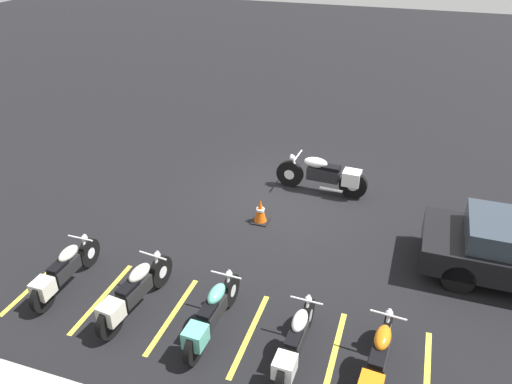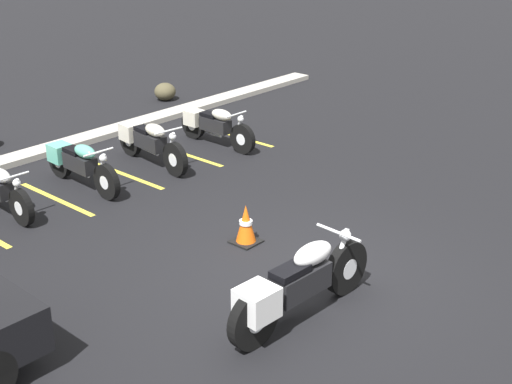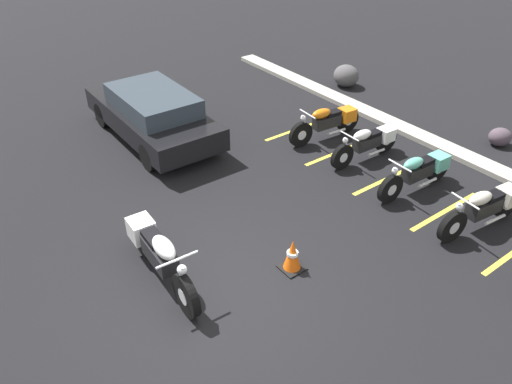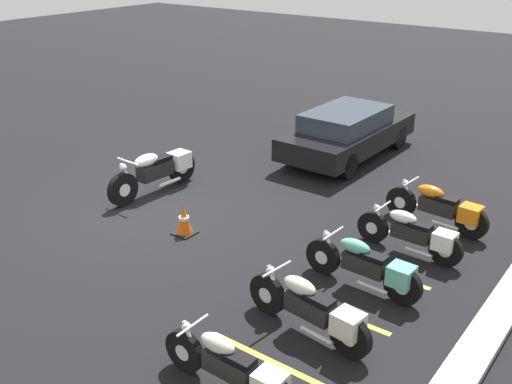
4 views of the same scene
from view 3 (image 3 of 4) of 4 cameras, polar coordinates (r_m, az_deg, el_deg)
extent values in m
plane|color=black|center=(8.40, -4.28, -11.36)|extent=(60.00, 60.00, 0.00)
cylinder|color=black|center=(7.88, -7.97, -11.63)|extent=(0.74, 0.17, 0.74)
cylinder|color=silver|center=(7.88, -7.97, -11.63)|extent=(0.29, 0.16, 0.28)
cylinder|color=black|center=(9.10, -12.94, -4.96)|extent=(0.74, 0.17, 0.74)
cylinder|color=silver|center=(9.10, -12.94, -4.96)|extent=(0.29, 0.16, 0.28)
cube|color=black|center=(8.40, -10.94, -7.00)|extent=(0.86, 0.36, 0.33)
ellipsoid|color=white|center=(8.05, -10.50, -6.26)|extent=(0.64, 0.32, 0.27)
cube|color=black|center=(8.40, -11.64, -5.13)|extent=(0.50, 0.29, 0.09)
cube|color=white|center=(8.94, -12.96, -4.15)|extent=(0.47, 0.42, 0.38)
cylinder|color=silver|center=(7.77, -8.60, -9.53)|extent=(0.29, 0.08, 0.59)
cylinder|color=silver|center=(7.62, -9.01, -7.65)|extent=(0.08, 0.69, 0.04)
sphere|color=silver|center=(7.58, -8.46, -8.77)|extent=(0.16, 0.16, 0.16)
cylinder|color=silver|center=(8.86, -10.54, -7.28)|extent=(0.62, 0.11, 0.08)
cylinder|color=black|center=(12.33, 5.13, 6.57)|extent=(0.17, 0.65, 0.64)
cylinder|color=silver|center=(12.33, 5.13, 6.57)|extent=(0.14, 0.25, 0.24)
cylinder|color=black|center=(13.21, 10.43, 8.08)|extent=(0.17, 0.65, 0.64)
cylinder|color=silver|center=(13.21, 10.43, 8.08)|extent=(0.14, 0.25, 0.24)
cube|color=black|center=(12.72, 8.09, 7.99)|extent=(0.33, 0.76, 0.29)
ellipsoid|color=orange|center=(12.49, 7.49, 8.88)|extent=(0.30, 0.56, 0.23)
cube|color=black|center=(12.73, 8.74, 8.93)|extent=(0.27, 0.44, 0.08)
cube|color=orange|center=(13.10, 10.35, 8.72)|extent=(0.38, 0.41, 0.33)
cylinder|color=silver|center=(12.28, 5.63, 7.74)|extent=(0.08, 0.26, 0.52)
cylinder|color=silver|center=(12.20, 5.92, 8.86)|extent=(0.60, 0.08, 0.03)
sphere|color=silver|center=(12.16, 5.42, 8.40)|extent=(0.14, 0.14, 0.14)
cylinder|color=silver|center=(12.90, 9.21, 6.84)|extent=(0.11, 0.54, 0.07)
cylinder|color=black|center=(11.51, 9.81, 3.98)|extent=(0.13, 0.61, 0.61)
cylinder|color=silver|center=(11.51, 9.81, 3.98)|extent=(0.12, 0.24, 0.23)
cylinder|color=black|center=(12.46, 14.64, 5.77)|extent=(0.13, 0.61, 0.61)
cylinder|color=silver|center=(12.46, 14.64, 5.77)|extent=(0.12, 0.24, 0.23)
cube|color=black|center=(11.94, 12.56, 5.56)|extent=(0.28, 0.71, 0.28)
ellipsoid|color=white|center=(11.70, 12.07, 6.40)|extent=(0.26, 0.53, 0.22)
cube|color=black|center=(11.96, 13.19, 6.52)|extent=(0.24, 0.41, 0.07)
cube|color=white|center=(12.35, 14.61, 6.40)|extent=(0.35, 0.38, 0.31)
cylinder|color=silver|center=(11.47, 10.33, 5.17)|extent=(0.06, 0.24, 0.49)
cylinder|color=silver|center=(11.39, 10.66, 6.30)|extent=(0.57, 0.05, 0.03)
sphere|color=silver|center=(11.35, 10.18, 5.82)|extent=(0.13, 0.13, 0.13)
cylinder|color=silver|center=(12.15, 13.59, 4.44)|extent=(0.08, 0.51, 0.06)
cylinder|color=black|center=(10.56, 15.08, 0.34)|extent=(0.14, 0.64, 0.63)
cylinder|color=silver|center=(10.56, 15.08, 0.34)|extent=(0.13, 0.25, 0.24)
cylinder|color=black|center=(11.61, 20.07, 2.62)|extent=(0.14, 0.64, 0.63)
cylinder|color=silver|center=(11.61, 20.07, 2.62)|extent=(0.13, 0.25, 0.24)
cube|color=black|center=(11.03, 17.98, 2.24)|extent=(0.30, 0.74, 0.29)
ellipsoid|color=#59B29E|center=(10.77, 17.56, 3.12)|extent=(0.27, 0.55, 0.23)
cube|color=black|center=(11.06, 18.69, 3.33)|extent=(0.25, 0.43, 0.08)
cube|color=#59B29E|center=(11.49, 20.08, 3.29)|extent=(0.36, 0.40, 0.33)
cylinder|color=silver|center=(10.51, 15.71, 1.67)|extent=(0.07, 0.25, 0.51)
cylinder|color=silver|center=(10.42, 16.13, 2.93)|extent=(0.60, 0.06, 0.03)
sphere|color=silver|center=(10.37, 15.60, 2.37)|extent=(0.13, 0.13, 0.13)
cylinder|color=silver|center=(11.28, 19.02, 1.05)|extent=(0.09, 0.53, 0.07)
cylinder|color=black|center=(9.84, 21.50, -3.70)|extent=(0.19, 0.66, 0.65)
cylinder|color=silver|center=(9.84, 21.50, -3.70)|extent=(0.15, 0.26, 0.25)
cylinder|color=black|center=(10.95, 26.74, -1.08)|extent=(0.19, 0.66, 0.65)
cylinder|color=silver|center=(10.95, 26.74, -1.08)|extent=(0.15, 0.26, 0.25)
cube|color=black|center=(10.34, 24.62, -1.57)|extent=(0.36, 0.78, 0.30)
ellipsoid|color=beige|center=(10.06, 24.28, -0.67)|extent=(0.32, 0.58, 0.24)
cube|color=black|center=(10.36, 25.44, -0.40)|extent=(0.29, 0.46, 0.08)
cube|color=beige|center=(10.82, 26.82, -0.39)|extent=(0.40, 0.43, 0.34)
cylinder|color=silver|center=(9.78, 22.26, -2.28)|extent=(0.09, 0.26, 0.53)
cylinder|color=silver|center=(9.69, 22.80, -0.94)|extent=(0.61, 0.11, 0.04)
sphere|color=silver|center=(9.64, 22.22, -1.55)|extent=(0.14, 0.14, 0.14)
cylinder|color=silver|center=(10.62, 25.63, -2.84)|extent=(0.13, 0.55, 0.07)
cylinder|color=black|center=(13.89, -17.10, 8.43)|extent=(0.64, 0.23, 0.64)
cylinder|color=black|center=(14.40, -11.24, 10.22)|extent=(0.64, 0.23, 0.64)
cylinder|color=black|center=(11.57, -12.10, 3.94)|extent=(0.64, 0.23, 0.64)
cylinder|color=black|center=(12.18, -5.41, 6.19)|extent=(0.64, 0.23, 0.64)
cube|color=black|center=(12.86, -11.75, 8.39)|extent=(4.32, 1.86, 0.55)
cube|color=#2D3842|center=(12.53, -11.71, 10.22)|extent=(2.43, 1.54, 0.45)
cube|color=#A8A399|center=(12.78, 23.41, 3.44)|extent=(18.00, 0.50, 0.12)
ellipsoid|color=#4A3E48|center=(13.75, 26.11, 5.67)|extent=(0.71, 0.73, 0.45)
ellipsoid|color=#4B494C|center=(16.11, 10.26, 12.94)|extent=(0.82, 0.75, 0.67)
cube|color=black|center=(8.80, 4.11, -8.60)|extent=(0.40, 0.40, 0.03)
cone|color=#EA590F|center=(8.61, 4.19, -7.16)|extent=(0.32, 0.32, 0.62)
cylinder|color=white|center=(8.59, 4.19, -7.01)|extent=(0.20, 0.20, 0.06)
cube|color=gold|center=(13.28, 4.72, 7.16)|extent=(0.10, 2.10, 0.00)
cube|color=gold|center=(12.32, 9.36, 4.53)|extent=(0.10, 2.10, 0.00)
cube|color=gold|center=(11.48, 14.70, 1.46)|extent=(0.10, 2.10, 0.00)
cube|color=gold|center=(10.80, 20.78, -2.06)|extent=(0.10, 2.10, 0.00)
camera|label=1|loc=(16.16, 28.74, 33.05)|focal=35.00mm
camera|label=2|loc=(12.19, -49.96, 18.02)|focal=50.00mm
camera|label=4|loc=(12.04, 68.49, 10.70)|focal=42.00mm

